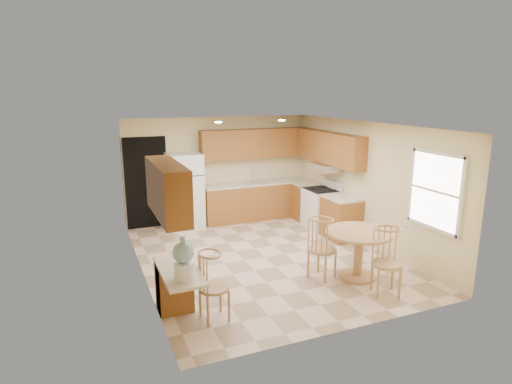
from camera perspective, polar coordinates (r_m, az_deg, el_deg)
name	(u,v)px	position (r m, az deg, el deg)	size (l,w,h in m)	color
floor	(265,257)	(8.24, 1.19, -8.69)	(5.50, 5.50, 0.00)	beige
ceiling	(266,125)	(7.67, 1.28, 8.91)	(4.50, 5.50, 0.02)	white
wall_back	(220,169)	(10.38, -4.89, 3.07)	(4.50, 0.02, 2.50)	beige
wall_front	(353,241)	(5.56, 12.78, -6.34)	(4.50, 0.02, 2.50)	beige
wall_left	(140,206)	(7.28, -15.21, -1.79)	(0.02, 5.50, 2.50)	beige
wall_right	(366,184)	(8.98, 14.49, 1.08)	(0.02, 5.50, 2.50)	beige
doorway	(146,183)	(10.03, -14.40, 1.17)	(0.90, 0.02, 2.10)	black
base_cab_back	(258,201)	(10.58, 0.22, -1.21)	(2.75, 0.60, 0.87)	#9B5E27
counter_back	(258,183)	(10.47, 0.22, 1.20)	(2.75, 0.63, 0.04)	beige
base_cab_right_a	(308,202)	(10.52, 6.88, -1.39)	(0.60, 0.59, 0.87)	#9B5E27
counter_right_a	(308,184)	(10.41, 6.95, 1.03)	(0.63, 0.59, 0.04)	beige
base_cab_right_b	(341,218)	(9.33, 11.26, -3.47)	(0.60, 0.80, 0.87)	#9B5E27
counter_right_b	(342,198)	(9.21, 11.38, -0.76)	(0.63, 0.80, 0.04)	beige
upper_cab_back	(256,143)	(10.44, -0.07, 6.50)	(2.75, 0.33, 0.70)	#9B5E27
upper_cab_right	(329,148)	(9.77, 9.66, 5.85)	(0.33, 2.42, 0.70)	#9B5E27
upper_cab_left	(167,190)	(5.62, -11.74, 0.31)	(0.33, 1.40, 0.70)	#9B5E27
sink	(257,182)	(10.46, 0.09, 1.31)	(0.78, 0.44, 0.01)	silver
range_hood	(325,167)	(9.77, 9.24, 3.31)	(0.50, 0.76, 0.14)	silver
desk_pedestal	(174,286)	(6.39, -10.83, -12.22)	(0.48, 0.42, 0.72)	#9B5E27
desk_top	(179,271)	(5.89, -10.22, -10.31)	(0.50, 1.20, 0.04)	beige
window	(436,191)	(7.56, 22.85, 0.13)	(0.06, 1.12, 1.30)	white
can_light_a	(218,122)	(8.61, -5.08, 9.25)	(0.14, 0.14, 0.02)	white
can_light_b	(282,120)	(9.13, 3.45, 9.50)	(0.14, 0.14, 0.02)	white
refrigerator	(185,191)	(9.89, -9.47, 0.12)	(0.76, 0.74, 1.72)	white
stove	(321,208)	(9.94, 8.66, -2.12)	(0.65, 0.76, 1.09)	white
dining_table	(359,248)	(7.38, 13.53, -7.23)	(1.12, 1.12, 0.83)	tan
chair_table_a	(326,244)	(7.17, 9.28, -6.83)	(0.46, 0.59, 1.05)	tan
chair_table_b	(392,258)	(6.83, 17.63, -8.33)	(0.47, 0.51, 1.05)	tan
chair_desk	(216,282)	(5.89, -5.38, -11.84)	(0.43, 0.55, 0.97)	tan
water_crock	(184,260)	(5.51, -9.64, -8.87)	(0.27, 0.27, 0.57)	white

